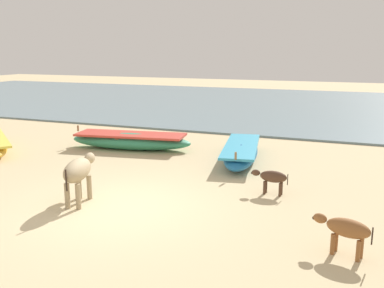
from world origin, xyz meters
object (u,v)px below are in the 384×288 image
at_px(fishing_boat_1, 131,141).
at_px(cow_adult_dun, 78,171).
at_px(calf_near_brown, 346,229).
at_px(fishing_boat_2, 241,152).
at_px(calf_far_dark, 272,177).

distance_m(fishing_boat_1, cow_adult_dun, 5.24).
distance_m(cow_adult_dun, calf_near_brown, 5.54).
xyz_separation_m(cow_adult_dun, calf_near_brown, (5.51, -0.49, -0.26)).
bearing_deg(calf_near_brown, fishing_boat_2, -42.90).
bearing_deg(cow_adult_dun, fishing_boat_1, 3.42).
relative_size(cow_adult_dun, calf_far_dark, 1.73).
xyz_separation_m(calf_near_brown, calf_far_dark, (-1.70, 2.59, -0.05)).
relative_size(cow_adult_dun, calf_near_brown, 1.57).
distance_m(fishing_boat_1, calf_far_dark, 6.09).
xyz_separation_m(fishing_boat_2, calf_far_dark, (1.48, -2.79, 0.14)).
distance_m(cow_adult_dun, calf_far_dark, 4.36).
height_order(cow_adult_dun, calf_near_brown, cow_adult_dun).
bearing_deg(cow_adult_dun, calf_near_brown, -108.87).
height_order(cow_adult_dun, calf_far_dark, cow_adult_dun).
xyz_separation_m(fishing_boat_1, cow_adult_dun, (1.54, -4.99, 0.42)).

